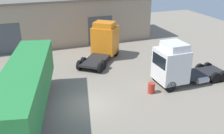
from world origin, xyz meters
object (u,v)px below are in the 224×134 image
container_trailer_green (26,88)px  gravel_pile (166,51)px  tractor_unit_orange (104,42)px  oil_drum (151,88)px  tractor_unit_white (176,65)px

container_trailer_green → gravel_pile: container_trailer_green is taller
tractor_unit_orange → oil_drum: (1.06, -9.11, -1.45)m
tractor_unit_white → tractor_unit_orange: 9.21m
tractor_unit_white → gravel_pile: (3.04, 6.54, -1.25)m
container_trailer_green → oil_drum: 9.97m
oil_drum → tractor_unit_orange: bearing=96.6°
container_trailer_green → oil_drum: container_trailer_green is taller
container_trailer_green → gravel_pile: size_ratio=3.67×
tractor_unit_white → gravel_pile: size_ratio=2.03×
tractor_unit_white → oil_drum: (-2.72, -0.71, -1.37)m
gravel_pile → oil_drum: size_ratio=3.74×
gravel_pile → tractor_unit_white: bearing=-114.9°
tractor_unit_white → gravel_pile: 7.32m
tractor_unit_orange → gravel_pile: bearing=-65.8°
container_trailer_green → tractor_unit_orange: tractor_unit_orange is taller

